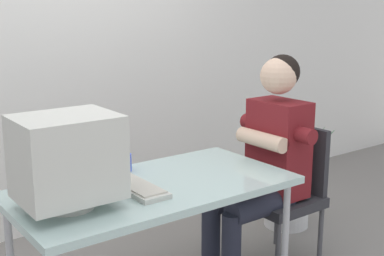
% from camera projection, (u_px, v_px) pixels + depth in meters
% --- Properties ---
extents(wall_back, '(8.00, 0.10, 3.00)m').
position_uv_depth(wall_back, '(81.00, 17.00, 3.60)').
color(wall_back, silver).
rests_on(wall_back, ground_plane).
extents(desk, '(1.37, 0.71, 0.72)m').
position_uv_depth(desk, '(154.00, 194.00, 2.52)').
color(desk, '#B7B7BC').
rests_on(desk, ground_plane).
extents(crt_monitor, '(0.43, 0.34, 0.41)m').
position_uv_depth(crt_monitor, '(68.00, 158.00, 2.16)').
color(crt_monitor, silver).
rests_on(crt_monitor, desk).
extents(keyboard, '(0.14, 0.43, 0.03)m').
position_uv_depth(keyboard, '(134.00, 186.00, 2.45)').
color(keyboard, silver).
rests_on(keyboard, desk).
extents(office_chair, '(0.43, 0.43, 0.85)m').
position_uv_depth(office_chair, '(286.00, 188.00, 3.17)').
color(office_chair, '#4C4C51').
rests_on(office_chair, ground_plane).
extents(person_seated, '(0.73, 0.54, 1.30)m').
position_uv_depth(person_seated, '(265.00, 158.00, 3.00)').
color(person_seated, maroon).
rests_on(person_seated, ground_plane).
extents(potted_plant, '(0.78, 0.70, 0.79)m').
position_uv_depth(potted_plant, '(287.00, 185.00, 3.72)').
color(potted_plant, silver).
rests_on(potted_plant, ground_plane).
extents(desk_mug, '(0.08, 0.09, 0.09)m').
position_uv_depth(desk_mug, '(124.00, 162.00, 2.71)').
color(desk_mug, blue).
rests_on(desk_mug, desk).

